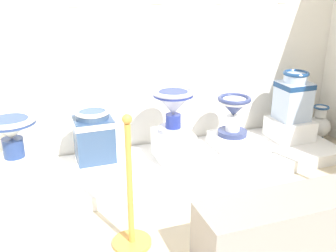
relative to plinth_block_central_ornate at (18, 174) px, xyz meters
The scene contains 15 objects.
wall_back 1.89m from the plinth_block_central_ornate, 19.64° to the left, with size 4.20×0.06×2.95m, color white.
display_platform 1.33m from the plinth_block_central_ornate, ahead, with size 3.36×0.85×0.12m, color white.
plinth_block_central_ornate is the anchor object (origin of this frame).
antique_toilet_central_ornate 0.36m from the plinth_block_central_ornate, ahead, with size 0.41×0.41×0.40m.
plinth_block_slender_white 0.65m from the plinth_block_central_ornate, ahead, with size 0.32×0.28×0.09m, color white.
antique_toilet_slender_white 0.69m from the plinth_block_central_ornate, ahead, with size 0.33×0.30×0.46m.
plinth_block_squat_floral 1.36m from the plinth_block_central_ornate, ahead, with size 0.31×0.37×0.27m, color white.
antique_toilet_squat_floral 1.43m from the plinth_block_central_ornate, ahead, with size 0.38×0.38×0.39m.
plinth_block_leftmost 2.00m from the plinth_block_central_ornate, ahead, with size 0.37×0.38×0.13m, color white.
antique_toilet_leftmost 2.02m from the plinth_block_central_ornate, ahead, with size 0.32×0.32×0.39m.
plinth_block_broad_patterned 2.67m from the plinth_block_central_ornate, ahead, with size 0.39×0.39×0.21m, color white.
antique_toilet_broad_patterned 2.69m from the plinth_block_central_ornate, ahead, with size 0.31×0.28×0.50m.
decorative_vase_spare 3.13m from the plinth_block_central_ornate, ahead, with size 0.25×0.25×0.38m.
stanchion_post_near_left 1.15m from the plinth_block_central_ornate, 52.20° to the right, with size 0.27×0.27×0.94m.
museum_bench 2.07m from the plinth_block_central_ornate, 39.82° to the right, with size 1.12×0.36×0.40m, color gray.
Camera 1 is at (0.86, -0.76, 1.72)m, focal length 42.23 mm.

